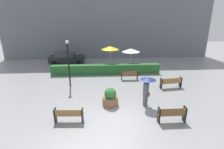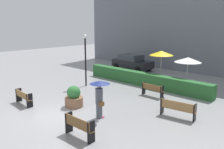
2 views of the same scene
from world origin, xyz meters
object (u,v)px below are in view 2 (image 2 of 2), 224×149
at_px(bench_near_right, 79,126).
at_px(bench_far_right, 178,108).
at_px(pedestrian_with_umbrella, 100,93).
at_px(lamp_post, 85,55).
at_px(planter_pot, 74,98).
at_px(patio_umbrella_yellow, 161,53).
at_px(bench_back_row, 152,89).
at_px(bench_near_left, 23,97).
at_px(patio_umbrella_white, 188,60).
at_px(parked_car, 132,62).

height_order(bench_near_right, bench_far_right, bench_near_right).
distance_m(bench_far_right, pedestrian_with_umbrella, 4.07).
bearing_deg(lamp_post, planter_pot, -48.26).
bearing_deg(planter_pot, pedestrian_with_umbrella, -4.22).
distance_m(planter_pot, patio_umbrella_yellow, 8.49).
bearing_deg(lamp_post, bench_back_row, 13.55).
bearing_deg(planter_pot, bench_back_row, 66.98).
relative_size(bench_near_left, bench_far_right, 0.88).
bearing_deg(lamp_post, patio_umbrella_white, 38.45).
bearing_deg(patio_umbrella_white, pedestrian_with_umbrella, -92.23).
relative_size(bench_back_row, lamp_post, 0.41).
bearing_deg(bench_near_right, patio_umbrella_yellow, 105.29).
height_order(lamp_post, patio_umbrella_white, lamp_post).
bearing_deg(lamp_post, bench_far_right, -6.30).
relative_size(bench_near_right, patio_umbrella_yellow, 0.62).
bearing_deg(bench_back_row, bench_far_right, -35.16).
xyz_separation_m(patio_umbrella_yellow, parked_car, (-5.15, 2.63, -1.60)).
bearing_deg(pedestrian_with_umbrella, planter_pot, 175.78).
relative_size(bench_back_row, patio_umbrella_white, 0.69).
xyz_separation_m(pedestrian_with_umbrella, lamp_post, (-5.59, 3.77, 1.08)).
height_order(planter_pot, lamp_post, lamp_post).
height_order(bench_far_right, pedestrian_with_umbrella, pedestrian_with_umbrella).
bearing_deg(patio_umbrella_yellow, planter_pot, -93.14).
relative_size(pedestrian_with_umbrella, planter_pot, 1.59).
relative_size(lamp_post, patio_umbrella_white, 1.69).
bearing_deg(parked_car, patio_umbrella_white, -19.36).
bearing_deg(patio_umbrella_yellow, bench_back_row, -64.59).
distance_m(bench_near_left, bench_back_row, 8.12).
distance_m(bench_far_right, lamp_post, 8.65).
height_order(bench_far_right, parked_car, parked_car).
xyz_separation_m(bench_near_left, bench_far_right, (7.64, 4.54, 0.04)).
bearing_deg(bench_near_right, pedestrian_with_umbrella, 114.40).
bearing_deg(bench_far_right, patio_umbrella_white, 113.78).
xyz_separation_m(bench_back_row, lamp_post, (-5.27, -1.27, 1.91)).
distance_m(bench_near_left, planter_pot, 3.09).
bearing_deg(planter_pot, patio_umbrella_yellow, 86.86).
relative_size(lamp_post, patio_umbrella_yellow, 1.50).
height_order(bench_near_left, lamp_post, lamp_post).
bearing_deg(patio_umbrella_yellow, lamp_post, -128.11).
distance_m(patio_umbrella_yellow, parked_car, 6.00).
bearing_deg(lamp_post, bench_near_right, -41.93).
bearing_deg(bench_near_right, parked_car, 121.36).
xyz_separation_m(bench_far_right, parked_car, (-9.88, 8.23, 0.29)).
relative_size(pedestrian_with_umbrella, parked_car, 0.47).
bearing_deg(bench_far_right, pedestrian_with_umbrella, -134.65).
bearing_deg(bench_far_right, patio_umbrella_yellow, 130.24).
relative_size(bench_near_right, bench_near_left, 0.96).
relative_size(bench_far_right, parked_car, 0.45).
relative_size(bench_back_row, planter_pot, 1.27).
height_order(bench_near_left, parked_car, parked_car).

